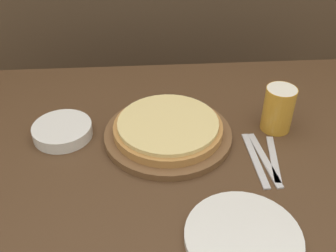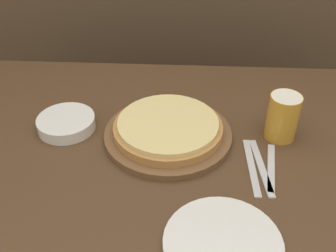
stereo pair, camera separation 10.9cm
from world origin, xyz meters
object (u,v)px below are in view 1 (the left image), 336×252
beer_glass (279,107)px  side_bowl (63,131)px  fork (255,160)px  dinner_plate (243,237)px  spoon (274,159)px  dinner_knife (264,159)px  pizza_on_board (168,130)px

beer_glass → side_bowl: beer_glass is taller
fork → dinner_plate: bearing=-109.6°
spoon → side_bowl: bearing=166.0°
fork → spoon: size_ratio=1.18×
fork → spoon: bearing=0.0°
dinner_plate → dinner_knife: 0.27m
beer_glass → fork: (-0.09, -0.14, -0.07)m
beer_glass → dinner_plate: 0.43m
dinner_plate → spoon: 0.29m
beer_glass → dinner_plate: size_ratio=0.53×
side_bowl → dinner_knife: bearing=-14.6°
beer_glass → spoon: size_ratio=0.72×
fork → spoon: (0.05, 0.00, 0.00)m
side_bowl → pizza_on_board: bearing=-5.4°
beer_glass → fork: bearing=-124.0°
beer_glass → side_bowl: size_ratio=0.80×
pizza_on_board → dinner_plate: pizza_on_board is taller
dinner_plate → dinner_knife: size_ratio=1.15×
beer_glass → fork: beer_glass is taller
dinner_knife → fork: bearing=-180.0°
beer_glass → dinner_knife: beer_glass is taller
beer_glass → spoon: bearing=-107.3°
pizza_on_board → fork: (0.22, -0.11, -0.02)m
pizza_on_board → dinner_plate: bearing=-69.8°
spoon → dinner_knife: bearing=180.0°
pizza_on_board → dinner_knife: (0.25, -0.11, -0.02)m
dinner_plate → fork: (0.09, 0.25, -0.01)m
dinner_plate → side_bowl: 0.58m
pizza_on_board → dinner_plate: (0.13, -0.36, -0.02)m
pizza_on_board → fork: 0.25m
dinner_knife → spoon: bearing=-0.0°
side_bowl → beer_glass: bearing=-0.4°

